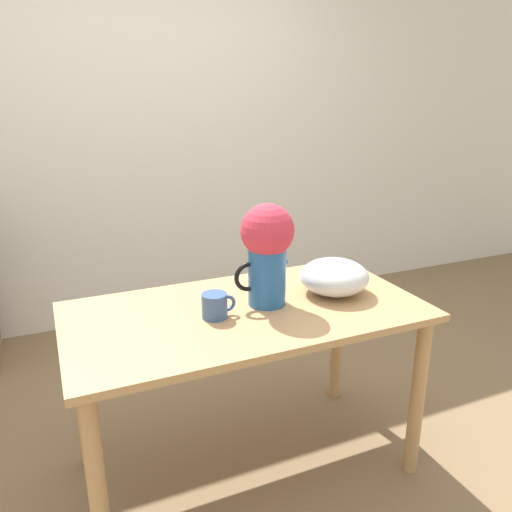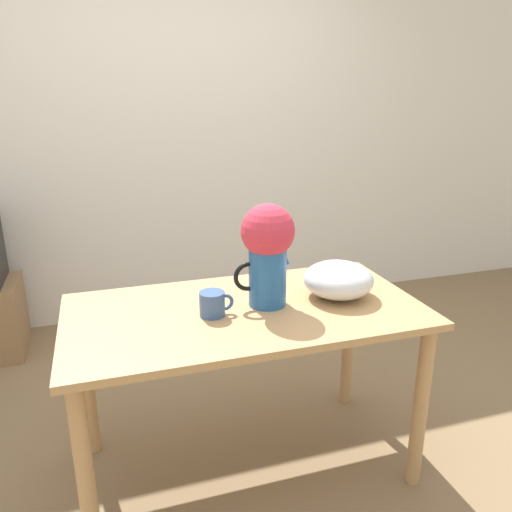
{
  "view_description": "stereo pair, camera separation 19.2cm",
  "coord_description": "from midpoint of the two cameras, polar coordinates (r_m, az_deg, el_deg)",
  "views": [
    {
      "loc": [
        -0.68,
        -1.76,
        1.58
      ],
      "look_at": [
        0.05,
        -0.06,
        0.97
      ],
      "focal_mm": 35.0,
      "sensor_mm": 36.0,
      "label": 1
    },
    {
      "loc": [
        -0.5,
        -1.83,
        1.58
      ],
      "look_at": [
        0.05,
        -0.06,
        0.97
      ],
      "focal_mm": 35.0,
      "sensor_mm": 36.0,
      "label": 2
    }
  ],
  "objects": [
    {
      "name": "ground_plane",
      "position": [
        2.46,
        -4.27,
        -21.76
      ],
      "size": [
        12.0,
        12.0,
        0.0
      ],
      "primitive_type": "plane",
      "color": "#7F6647"
    },
    {
      "name": "table",
      "position": [
        2.04,
        -3.84,
        -8.89
      ],
      "size": [
        1.41,
        0.74,
        0.76
      ],
      "color": "tan",
      "rests_on": "ground_plane"
    },
    {
      "name": "flower_vase",
      "position": [
        1.95,
        -1.54,
        1.07
      ],
      "size": [
        0.25,
        0.21,
        0.41
      ],
      "color": "#235B9E",
      "rests_on": "table"
    },
    {
      "name": "wall_back",
      "position": [
        3.56,
        -14.24,
        13.19
      ],
      "size": [
        8.0,
        0.05,
        2.6
      ],
      "color": "silver",
      "rests_on": "ground_plane"
    },
    {
      "name": "coffee_mug",
      "position": [
        1.92,
        -7.55,
        -5.69
      ],
      "size": [
        0.13,
        0.1,
        0.1
      ],
      "color": "#385689",
      "rests_on": "table"
    },
    {
      "name": "white_bowl",
      "position": [
        2.13,
        6.39,
        -2.41
      ],
      "size": [
        0.29,
        0.29,
        0.15
      ],
      "color": "silver",
      "rests_on": "table"
    }
  ]
}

